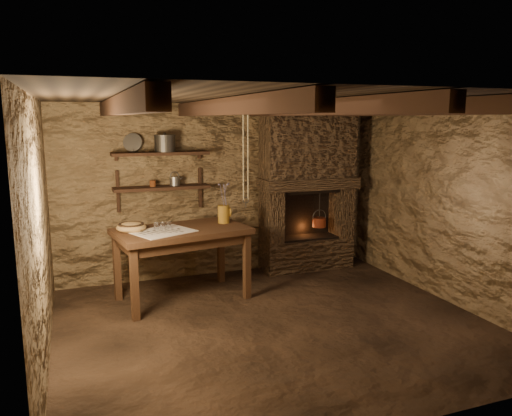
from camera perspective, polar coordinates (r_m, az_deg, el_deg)
name	(u,v)px	position (r m, az deg, el deg)	size (l,w,h in m)	color
floor	(274,324)	(5.55, 2.06, -13.16)	(4.50, 4.50, 0.00)	black
back_wall	(220,190)	(7.05, -4.12, 2.02)	(4.50, 0.04, 2.40)	#4C3823
front_wall	(389,269)	(3.48, 14.99, -6.77)	(4.50, 0.04, 2.40)	#4C3823
left_wall	(40,233)	(4.81, -23.45, -2.62)	(0.04, 4.00, 2.40)	#4C3823
right_wall	(448,203)	(6.39, 21.12, 0.52)	(0.04, 4.00, 2.40)	#4C3823
ceiling	(275,98)	(5.10, 2.24, 12.46)	(4.50, 4.00, 0.04)	black
beam_far_left	(121,106)	(4.72, -15.14, 11.22)	(0.14, 3.95, 0.16)	black
beam_mid_left	(228,107)	(4.92, -3.25, 11.49)	(0.14, 3.95, 0.16)	black
beam_mid_right	(320,107)	(5.31, 7.32, 11.33)	(0.14, 3.95, 0.16)	black
beam_far_right	(401,108)	(5.84, 16.20, 10.90)	(0.14, 3.95, 0.16)	black
shelf_lower	(162,188)	(6.69, -10.74, 2.30)	(1.25, 0.30, 0.04)	black
shelf_upper	(160,153)	(6.65, -10.86, 6.14)	(1.25, 0.30, 0.04)	black
hearth	(307,186)	(7.29, 5.88, 2.47)	(1.43, 0.51, 2.30)	#322419
work_table	(182,261)	(6.18, -8.44, -6.06)	(1.68, 1.13, 0.89)	#331E11
linen_cloth	(163,232)	(5.94, -10.60, -2.67)	(0.65, 0.53, 0.01)	silver
pewter_cutlery_row	(163,231)	(5.92, -10.57, -2.61)	(0.55, 0.21, 0.01)	gray
drinking_glasses	(163,225)	(6.05, -10.63, -1.98)	(0.21, 0.06, 0.08)	white
stoneware_jug	(224,206)	(6.32, -3.70, 0.28)	(0.18, 0.18, 0.52)	#976A1D
wooden_bowl	(131,227)	(6.07, -14.07, -2.16)	(0.35, 0.35, 0.12)	#AA8349
iron_stockpot	(165,144)	(6.65, -10.37, 7.20)	(0.27, 0.27, 0.20)	#32302C
tin_pan	(133,143)	(6.69, -13.91, 7.27)	(0.24, 0.24, 0.03)	gray
small_kettle	(175,181)	(6.72, -9.28, 3.05)	(0.17, 0.13, 0.18)	gray
rusty_tin	(153,184)	(6.67, -11.72, 2.76)	(0.08, 0.08, 0.08)	#562711
red_pot	(319,222)	(7.41, 7.24, -1.55)	(0.23, 0.23, 0.54)	maroon
hanging_ropes	(246,152)	(6.11, -1.19, 6.45)	(0.08, 0.08, 1.20)	beige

